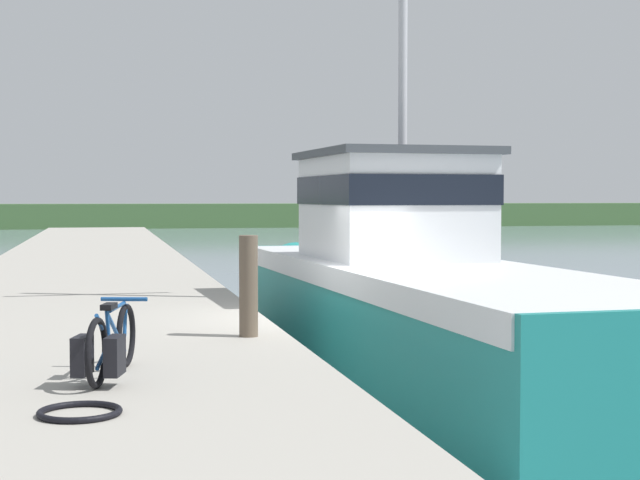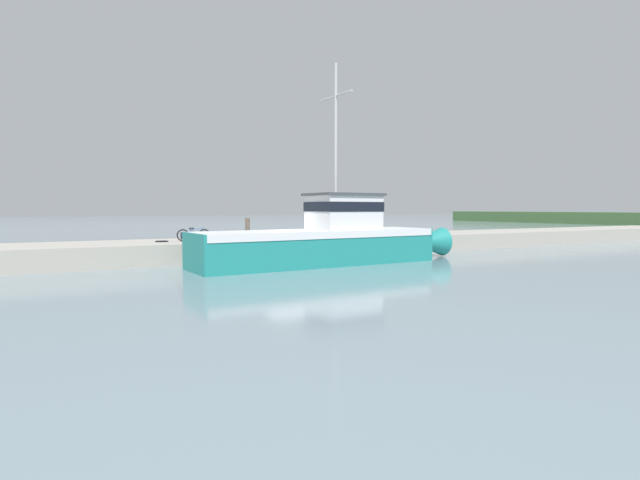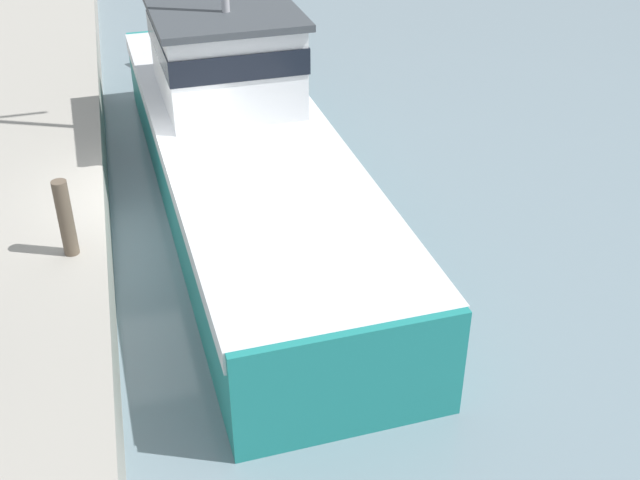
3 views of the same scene
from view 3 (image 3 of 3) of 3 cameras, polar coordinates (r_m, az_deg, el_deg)
name	(u,v)px [view 3 (image 3 of 3)]	position (r m, az deg, el deg)	size (l,w,h in m)	color
ground_plane	(168,239)	(14.11, -10.76, 0.04)	(320.00, 320.00, 0.00)	gray
fishing_boat_main	(237,134)	(14.84, -5.92, 7.49)	(3.52, 14.08, 9.45)	teal
mooring_post	(66,218)	(11.94, -17.64, 1.49)	(0.22, 0.22, 1.18)	brown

